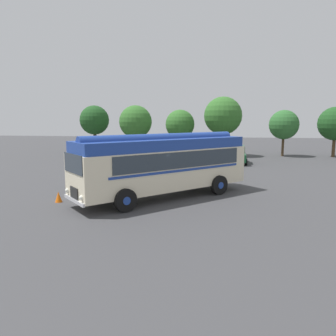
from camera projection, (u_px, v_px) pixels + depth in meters
The scene contains 13 objects.
ground_plane at pixel (150, 198), 17.86m from camera, with size 120.00×120.00×0.00m, color #3D3D3F.
vintage_bus at pixel (164, 163), 17.67m from camera, with size 8.94×8.77×3.49m.
car_near_left at pixel (151, 154), 32.24m from camera, with size 2.27×4.35×1.66m.
car_mid_left at pixel (179, 153), 32.67m from camera, with size 2.05×4.25×1.66m.
car_mid_right at pixel (210, 155), 31.27m from camera, with size 2.29×4.35×1.66m.
car_far_right at pixel (236, 155), 31.56m from camera, with size 2.09×4.27×1.66m.
tree_far_left at pixel (95, 119), 40.93m from camera, with size 3.62×3.62×5.92m.
tree_left_of_centre at pixel (136, 122), 38.58m from camera, with size 3.86×3.86×5.84m.
tree_centre at pixel (181, 124), 37.89m from camera, with size 3.37×3.37×5.32m.
tree_right_of_centre at pixel (223, 116), 37.30m from camera, with size 4.32×4.32×6.77m.
tree_far_right at pixel (283, 125), 37.33m from camera, with size 3.33×3.33×5.26m.
tree_extra_right at pixel (335, 124), 36.45m from camera, with size 3.74×3.74×5.60m.
traffic_cone at pixel (58, 197), 16.87m from camera, with size 0.36×0.36×0.55m, color orange.
Camera 1 is at (3.46, -17.10, 4.27)m, focal length 35.00 mm.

